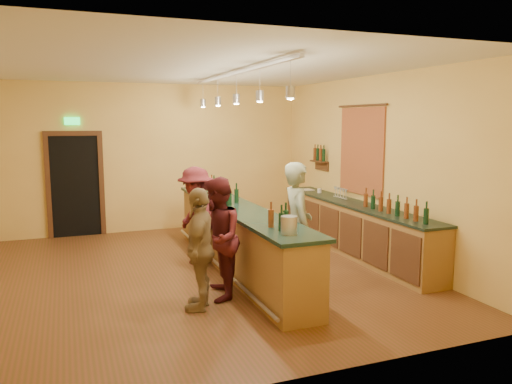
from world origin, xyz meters
name	(u,v)px	position (x,y,z in m)	size (l,w,h in m)	color
floor	(197,274)	(0.00, 0.00, 0.00)	(7.00, 7.00, 0.00)	brown
ceiling	(194,67)	(0.00, 0.00, 3.20)	(6.50, 7.00, 0.02)	silver
wall_back	(156,158)	(0.00, 3.50, 1.60)	(6.50, 0.02, 3.20)	#DBAB52
wall_front	(292,212)	(0.00, -3.50, 1.60)	(6.50, 0.02, 3.20)	#DBAB52
wall_right	(374,167)	(3.25, 0.00, 1.60)	(0.02, 7.00, 3.20)	#DBAB52
doorway	(75,183)	(-1.70, 3.47, 1.13)	(1.15, 0.09, 2.48)	black
tapestry	(361,151)	(3.23, 0.40, 1.85)	(0.03, 1.40, 1.60)	#A52D21
bottle_shelf	(320,156)	(3.17, 1.90, 1.67)	(0.17, 0.55, 0.54)	#452B14
back_counter	(354,227)	(2.97, 0.18, 0.49)	(0.60, 4.55, 1.27)	olive
tasting_bar	(237,233)	(0.67, 0.00, 0.61)	(0.73, 5.10, 1.38)	olive
pendant_track	(236,83)	(0.67, 0.00, 2.98)	(0.11, 4.60, 0.50)	silver
bartender	(297,225)	(1.22, -1.09, 0.91)	(0.67, 0.44, 1.83)	gray
customer_a	(217,239)	(-0.01, -1.16, 0.83)	(0.81, 0.63, 1.67)	#59191E
customer_b	(200,249)	(-0.32, -1.43, 0.79)	(0.93, 0.39, 1.58)	#997A51
customer_c	(196,216)	(0.12, 0.50, 0.83)	(1.07, 0.62, 1.66)	#59191E
bar_stool	(260,217)	(1.58, 1.27, 0.58)	(0.35, 0.35, 0.72)	olive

